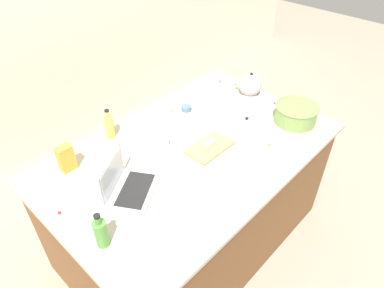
% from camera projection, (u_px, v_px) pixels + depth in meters
% --- Properties ---
extents(ground_plane, '(12.00, 12.00, 0.00)m').
position_uv_depth(ground_plane, '(192.00, 236.00, 2.80)').
color(ground_plane, gray).
extents(wall_back, '(8.00, 0.10, 2.60)m').
position_uv_depth(wall_back, '(34.00, 19.00, 2.99)').
color(wall_back, beige).
rests_on(wall_back, ground).
extents(island_counter, '(1.90, 1.20, 0.90)m').
position_uv_depth(island_counter, '(192.00, 197.00, 2.51)').
color(island_counter, brown).
rests_on(island_counter, ground).
extents(laptop, '(0.38, 0.36, 0.22)m').
position_uv_depth(laptop, '(126.00, 185.00, 1.92)').
color(laptop, '#B7B7BC').
rests_on(laptop, island_counter).
extents(mixing_bowl_large, '(0.30, 0.30, 0.13)m').
position_uv_depth(mixing_bowl_large, '(296.00, 113.00, 2.44)').
color(mixing_bowl_large, '#72934C').
rests_on(mixing_bowl_large, island_counter).
extents(bottle_olive, '(0.07, 0.07, 0.21)m').
position_uv_depth(bottle_olive, '(101.00, 233.00, 1.63)').
color(bottle_olive, '#4C8C38').
rests_on(bottle_olive, island_counter).
extents(bottle_oil, '(0.06, 0.06, 0.21)m').
position_uv_depth(bottle_oil, '(109.00, 126.00, 2.29)').
color(bottle_oil, '#DBC64C').
rests_on(bottle_oil, island_counter).
extents(kettle, '(0.21, 0.18, 0.20)m').
position_uv_depth(kettle, '(250.00, 85.00, 2.74)').
color(kettle, '#ADADB2').
rests_on(kettle, island_counter).
extents(cutting_board, '(0.30, 0.18, 0.02)m').
position_uv_depth(cutting_board, '(209.00, 147.00, 2.24)').
color(cutting_board, tan).
rests_on(cutting_board, island_counter).
extents(butter_stick_left, '(0.11, 0.04, 0.04)m').
position_uv_depth(butter_stick_left, '(209.00, 144.00, 2.22)').
color(butter_stick_left, '#F4E58C').
rests_on(butter_stick_left, cutting_board).
extents(ramekin_small, '(0.07, 0.07, 0.04)m').
position_uv_depth(ramekin_small, '(168.00, 110.00, 2.57)').
color(ramekin_small, beige).
rests_on(ramekin_small, island_counter).
extents(ramekin_medium, '(0.10, 0.10, 0.05)m').
position_uv_depth(ramekin_medium, '(161.00, 143.00, 2.25)').
color(ramekin_medium, white).
rests_on(ramekin_medium, island_counter).
extents(ramekin_wide, '(0.08, 0.08, 0.04)m').
position_uv_depth(ramekin_wide, '(186.00, 108.00, 2.59)').
color(ramekin_wide, slate).
rests_on(ramekin_wide, island_counter).
extents(kitchen_timer, '(0.07, 0.07, 0.08)m').
position_uv_depth(kitchen_timer, '(246.00, 123.00, 2.41)').
color(kitchen_timer, '#B2B2B7').
rests_on(kitchen_timer, island_counter).
extents(candy_bag, '(0.09, 0.06, 0.17)m').
position_uv_depth(candy_bag, '(66.00, 158.00, 2.04)').
color(candy_bag, gold).
rests_on(candy_bag, island_counter).
extents(candy_0, '(0.02, 0.02, 0.02)m').
position_uv_depth(candy_0, '(220.00, 81.00, 2.93)').
color(candy_0, green).
rests_on(candy_0, island_counter).
extents(candy_1, '(0.02, 0.02, 0.02)m').
position_uv_depth(candy_1, '(285.00, 124.00, 2.44)').
color(candy_1, '#CC3399').
rests_on(candy_1, island_counter).
extents(candy_2, '(0.02, 0.02, 0.02)m').
position_uv_depth(candy_2, '(236.00, 84.00, 2.89)').
color(candy_2, green).
rests_on(candy_2, island_counter).
extents(candy_3, '(0.02, 0.02, 0.02)m').
position_uv_depth(candy_3, '(237.00, 88.00, 2.85)').
color(candy_3, orange).
rests_on(candy_3, island_counter).
extents(candy_4, '(0.02, 0.02, 0.02)m').
position_uv_depth(candy_4, '(59.00, 213.00, 1.82)').
color(candy_4, red).
rests_on(candy_4, island_counter).
extents(candy_5, '(0.02, 0.02, 0.02)m').
position_uv_depth(candy_5, '(269.00, 144.00, 2.27)').
color(candy_5, orange).
rests_on(candy_5, island_counter).
extents(candy_6, '(0.02, 0.02, 0.02)m').
position_uv_depth(candy_6, '(301.00, 129.00, 2.40)').
color(candy_6, orange).
rests_on(candy_6, island_counter).
extents(candy_7, '(0.02, 0.02, 0.02)m').
position_uv_depth(candy_7, '(99.00, 242.00, 1.68)').
color(candy_7, '#CC3399').
rests_on(candy_7, island_counter).
extents(candy_8, '(0.02, 0.02, 0.02)m').
position_uv_depth(candy_8, '(275.00, 103.00, 2.67)').
color(candy_8, '#CC3399').
rests_on(candy_8, island_counter).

